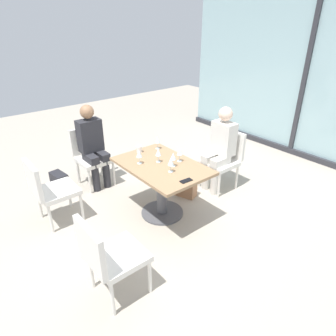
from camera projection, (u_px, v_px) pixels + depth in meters
The scene contains 19 objects.
ground_plane at pixel (162, 213), 4.03m from camera, with size 12.00×12.00×0.00m, color #A89E8E.
window_wall_backdrop at pixel (303, 90), 5.29m from camera, with size 5.16×0.10×2.70m.
dining_table_main at pixel (162, 179), 3.80m from camera, with size 1.19×0.80×0.73m.
chair_near_window at pixel (224, 156), 4.48m from camera, with size 0.46×0.51×0.87m.
chair_side_end at pixel (91, 153), 4.58m from camera, with size 0.50×0.46×0.87m.
chair_front_left at pixel (49, 188), 3.65m from camera, with size 0.46×0.50×0.87m.
chair_front_right at pixel (108, 255), 2.63m from camera, with size 0.46×0.50×0.87m.
person_near_window at pixel (220, 146), 4.32m from camera, with size 0.34×0.39×1.26m.
person_side_end at pixel (93, 143), 4.41m from camera, with size 0.39×0.34×1.26m.
wine_glass_0 at pixel (157, 140), 4.09m from camera, with size 0.07×0.07×0.18m.
wine_glass_1 at pixel (139, 154), 3.67m from camera, with size 0.07×0.07×0.18m.
wine_glass_2 at pixel (180, 152), 3.73m from camera, with size 0.07×0.07×0.18m.
wine_glass_3 at pixel (173, 156), 3.60m from camera, with size 0.07×0.07×0.18m.
wine_glass_4 at pixel (158, 152), 3.71m from camera, with size 0.07×0.07×0.18m.
wine_glass_5 at pixel (171, 162), 3.47m from camera, with size 0.07×0.07×0.18m.
coffee_cup at pixel (139, 149), 4.02m from camera, with size 0.08×0.08×0.09m, color white.
cell_phone_on_table at pixel (186, 181), 3.33m from camera, with size 0.07×0.14×0.01m, color black.
handbag_0 at pixel (186, 187), 4.37m from camera, with size 0.30×0.16×0.28m, color #A3704C.
handbag_1 at pixel (60, 182), 4.51m from camera, with size 0.30×0.16×0.28m, color #232328.
Camera 1 is at (2.62, -2.04, 2.37)m, focal length 31.96 mm.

